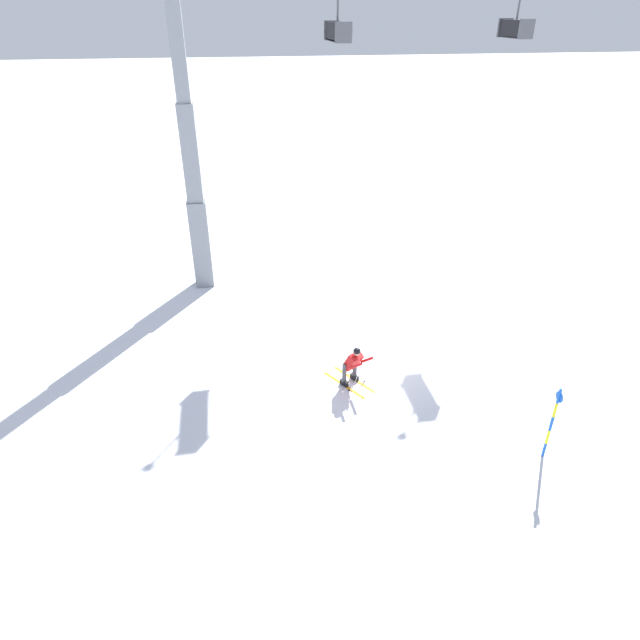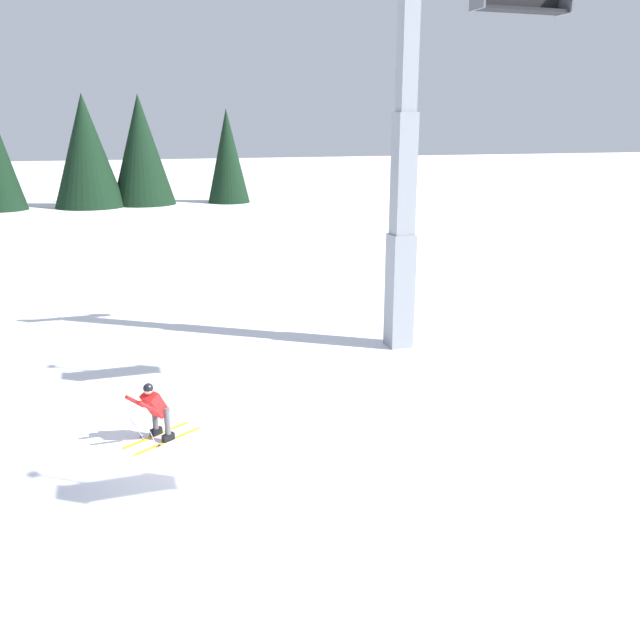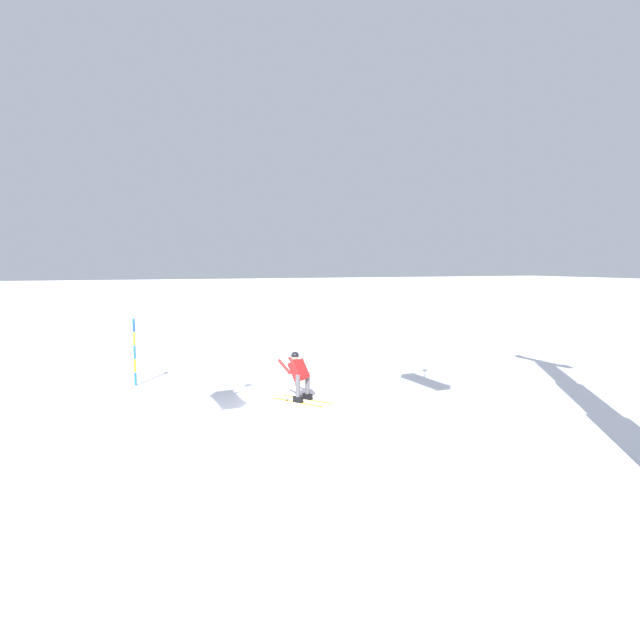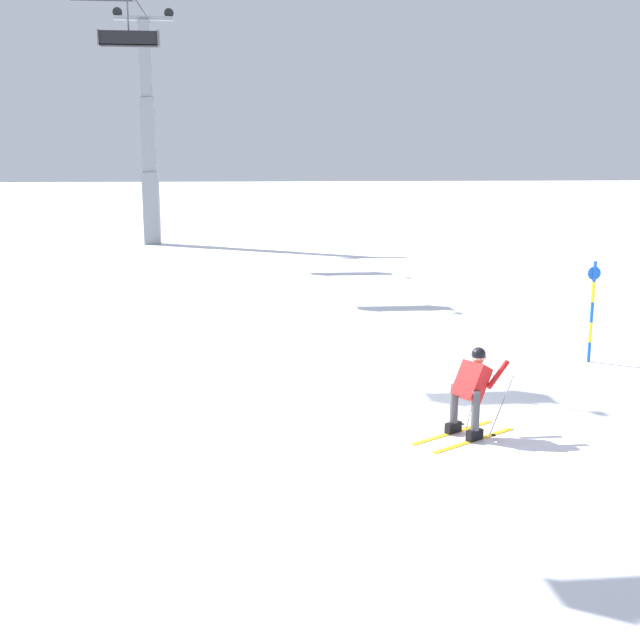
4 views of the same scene
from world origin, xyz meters
name	(u,v)px [view 3 (image 3 of 4)]	position (x,y,z in m)	size (l,w,h in m)	color
ground_plane	(278,412)	(0.00, 0.00, 0.00)	(260.00, 260.00, 0.00)	white
skier_carving_main	(299,373)	(-0.91, -0.95, 0.78)	(1.38, 1.78, 1.49)	yellow
trail_marker_pole	(134,350)	(3.20, -4.71, 1.15)	(0.07, 0.28, 2.14)	blue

